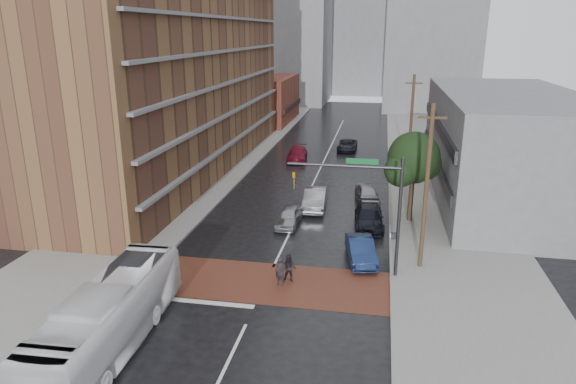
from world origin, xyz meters
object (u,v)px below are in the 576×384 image
at_px(pedestrian_b, 289,268).
at_px(car_travel_a, 288,217).
at_px(car_parked_near, 361,250).
at_px(car_travel_b, 315,199).
at_px(car_parked_mid, 369,217).
at_px(pedestrian_a, 280,272).
at_px(car_parked_far, 367,194).
at_px(car_travel_c, 297,154).
at_px(suv_travel, 347,145).
at_px(transit_bus, 109,317).

relative_size(pedestrian_b, car_travel_a, 0.42).
bearing_deg(car_parked_near, car_travel_a, 125.65).
xyz_separation_m(car_travel_b, car_parked_mid, (4.43, -3.36, -0.08)).
distance_m(pedestrian_a, car_travel_b, 13.49).
distance_m(pedestrian_b, car_parked_mid, 10.44).
xyz_separation_m(car_travel_a, car_parked_near, (5.55, -5.28, 0.06)).
relative_size(pedestrian_b, car_parked_far, 0.38).
relative_size(car_travel_c, suv_travel, 1.06).
xyz_separation_m(suv_travel, car_parked_near, (3.04, -31.06, 0.07)).
xyz_separation_m(car_travel_a, car_travel_c, (-2.60, 19.78, 0.05)).
height_order(transit_bus, car_parked_near, transit_bus).
bearing_deg(car_parked_near, suv_travel, 84.76).
bearing_deg(car_parked_near, pedestrian_b, -148.96).
distance_m(transit_bus, car_parked_mid, 20.57).
relative_size(transit_bus, car_parked_far, 2.57).
height_order(transit_bus, pedestrian_b, transit_bus).
xyz_separation_m(car_travel_a, suv_travel, (2.52, 25.79, -0.02)).
relative_size(car_travel_b, suv_travel, 1.04).
distance_m(suv_travel, car_parked_far, 19.69).
bearing_deg(car_travel_c, pedestrian_b, -85.33).
bearing_deg(car_travel_c, car_parked_far, -62.54).
xyz_separation_m(transit_bus, car_travel_a, (5.15, 16.60, -0.88)).
xyz_separation_m(pedestrian_a, suv_travel, (1.29, 35.16, -0.21)).
height_order(transit_bus, car_travel_c, transit_bus).
bearing_deg(transit_bus, car_parked_mid, 55.69).
xyz_separation_m(transit_bus, car_parked_mid, (11.01, 17.36, -0.82)).
xyz_separation_m(transit_bus, car_travel_c, (2.55, 36.38, -0.83)).
bearing_deg(car_travel_b, car_travel_c, 101.64).
bearing_deg(pedestrian_a, car_travel_a, 119.22).
xyz_separation_m(transit_bus, car_parked_near, (10.70, 11.32, -0.83)).
relative_size(car_travel_a, car_travel_c, 0.79).
relative_size(transit_bus, car_parked_near, 2.52).
distance_m(car_travel_b, car_parked_mid, 5.56).
distance_m(car_travel_a, car_parked_mid, 5.92).
height_order(transit_bus, car_travel_a, transit_bus).
distance_m(transit_bus, suv_travel, 43.08).
xyz_separation_m(car_travel_c, car_parked_far, (8.15, -13.45, 0.01)).
relative_size(car_parked_mid, car_parked_far, 1.16).
xyz_separation_m(car_travel_b, suv_travel, (1.08, 21.67, -0.15)).
height_order(pedestrian_b, car_travel_a, pedestrian_b).
xyz_separation_m(pedestrian_a, car_travel_a, (-1.23, 9.37, -0.20)).
relative_size(car_parked_near, car_parked_far, 1.02).
distance_m(car_travel_c, car_parked_near, 26.35).
height_order(car_parked_mid, car_parked_far, car_parked_far).
bearing_deg(pedestrian_a, car_travel_b, 110.88).
relative_size(pedestrian_b, car_parked_near, 0.37).
xyz_separation_m(pedestrian_b, car_travel_c, (-4.23, 28.57, -0.10)).
height_order(suv_travel, car_parked_mid, car_parked_mid).
height_order(car_travel_c, car_parked_near, car_parked_near).
xyz_separation_m(transit_bus, car_travel_b, (6.58, 20.72, -0.74)).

